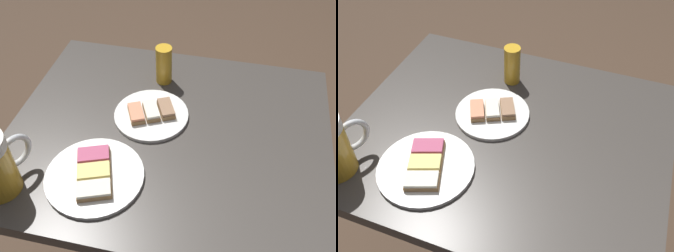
# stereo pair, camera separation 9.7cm
# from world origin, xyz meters

# --- Properties ---
(cafe_table) EXTENTS (0.83, 0.70, 0.72)m
(cafe_table) POSITION_xyz_m (0.00, 0.00, 0.57)
(cafe_table) COLOR black
(cafe_table) RESTS_ON ground_plane
(plate_near) EXTENTS (0.23, 0.23, 0.03)m
(plate_near) POSITION_xyz_m (-0.13, -0.18, 0.73)
(plate_near) COLOR white
(plate_near) RESTS_ON cafe_table
(plate_far) EXTENTS (0.20, 0.20, 0.03)m
(plate_far) POSITION_xyz_m (-0.06, 0.05, 0.73)
(plate_far) COLOR white
(plate_far) RESTS_ON cafe_table
(beer_glass_small) EXTENTS (0.05, 0.05, 0.11)m
(beer_glass_small) POSITION_xyz_m (-0.06, 0.20, 0.78)
(beer_glass_small) COLOR gold
(beer_glass_small) RESTS_ON cafe_table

